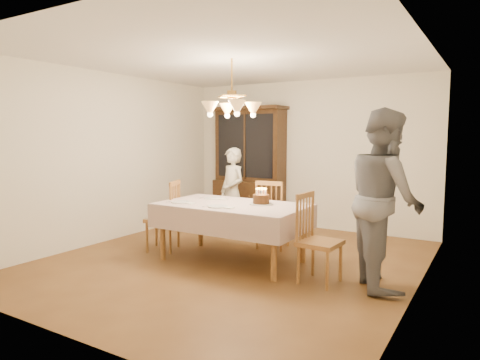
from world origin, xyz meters
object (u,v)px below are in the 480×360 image
Objects in this scene: dining_table at (232,209)px; chair_far_side at (273,218)px; china_hutch at (250,168)px; elderly_woman at (232,192)px; birthday_cake at (261,200)px.

dining_table is 0.91m from chair_far_side.
china_hutch is 2.16× the size of chair_far_side.
elderly_woman reaches higher than chair_far_side.
elderly_woman is (-0.90, 0.33, 0.28)m from chair_far_side.
china_hutch is 1.93m from chair_far_side.
china_hutch is (-1.03, 2.25, 0.36)m from dining_table.
china_hutch reaches higher than chair_far_side.
elderly_woman is (0.29, -1.06, -0.32)m from china_hutch.
china_hutch is at bearing 128.48° from elderly_woman.
chair_far_side is at bearing -49.46° from china_hutch.
birthday_cake is (0.19, -0.72, 0.38)m from chair_far_side.
chair_far_side is at bearing 105.04° from birthday_cake.
china_hutch is 1.14m from elderly_woman.
birthday_cake is (0.35, 0.14, 0.14)m from dining_table.
dining_table is 1.90× the size of chair_far_side.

